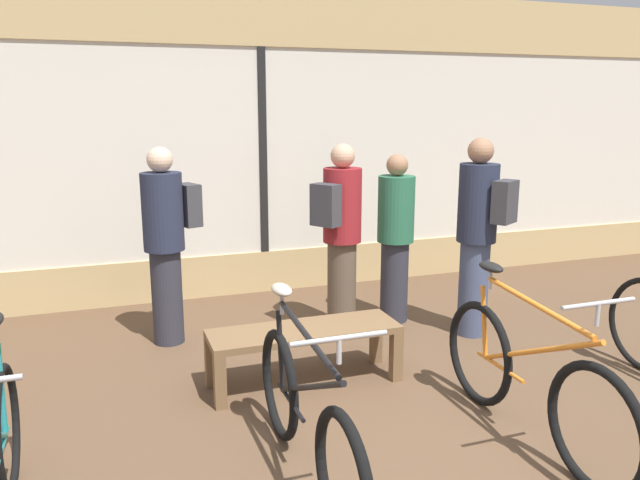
{
  "coord_description": "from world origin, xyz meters",
  "views": [
    {
      "loc": [
        -1.64,
        -2.99,
        2.03
      ],
      "look_at": [
        0.0,
        1.65,
        0.95
      ],
      "focal_mm": 35.0,
      "sensor_mm": 36.0,
      "label": 1
    }
  ],
  "objects_px": {
    "customer_by_window": "(166,239)",
    "customer_mid_floor": "(395,236)",
    "bicycle_right": "(528,380)",
    "customer_near_bench": "(478,231)",
    "customer_near_rack": "(341,232)",
    "display_bench": "(304,338)",
    "bicycle_left": "(306,418)"
  },
  "relations": [
    {
      "from": "customer_by_window",
      "to": "customer_mid_floor",
      "type": "relative_size",
      "value": 1.07
    },
    {
      "from": "bicycle_right",
      "to": "customer_near_bench",
      "type": "relative_size",
      "value": 1.02
    },
    {
      "from": "customer_mid_floor",
      "to": "customer_near_bench",
      "type": "bearing_deg",
      "value": -48.33
    },
    {
      "from": "customer_near_rack",
      "to": "customer_by_window",
      "type": "bearing_deg",
      "value": 171.36
    },
    {
      "from": "bicycle_right",
      "to": "display_bench",
      "type": "xyz_separation_m",
      "value": [
        -1.04,
        1.2,
        -0.04
      ]
    },
    {
      "from": "customer_mid_floor",
      "to": "display_bench",
      "type": "bearing_deg",
      "value": -140.26
    },
    {
      "from": "bicycle_left",
      "to": "customer_near_rack",
      "type": "height_order",
      "value": "customer_near_rack"
    },
    {
      "from": "customer_near_rack",
      "to": "customer_near_bench",
      "type": "bearing_deg",
      "value": -24.8
    },
    {
      "from": "bicycle_left",
      "to": "customer_near_bench",
      "type": "height_order",
      "value": "customer_near_bench"
    },
    {
      "from": "display_bench",
      "to": "customer_near_rack",
      "type": "height_order",
      "value": "customer_near_rack"
    },
    {
      "from": "bicycle_right",
      "to": "customer_near_bench",
      "type": "distance_m",
      "value": 1.88
    },
    {
      "from": "bicycle_left",
      "to": "customer_near_bench",
      "type": "bearing_deg",
      "value": 37.44
    },
    {
      "from": "bicycle_left",
      "to": "display_bench",
      "type": "distance_m",
      "value": 1.23
    },
    {
      "from": "bicycle_right",
      "to": "customer_near_bench",
      "type": "xyz_separation_m",
      "value": [
        0.7,
        1.65,
        0.55
      ]
    },
    {
      "from": "bicycle_right",
      "to": "customer_near_rack",
      "type": "bearing_deg",
      "value": 100.08
    },
    {
      "from": "customer_by_window",
      "to": "customer_near_bench",
      "type": "height_order",
      "value": "customer_near_bench"
    },
    {
      "from": "customer_by_window",
      "to": "customer_near_bench",
      "type": "bearing_deg",
      "value": -15.78
    },
    {
      "from": "customer_mid_floor",
      "to": "customer_near_rack",
      "type": "bearing_deg",
      "value": -172.75
    },
    {
      "from": "bicycle_right",
      "to": "customer_by_window",
      "type": "bearing_deg",
      "value": 128.23
    },
    {
      "from": "bicycle_right",
      "to": "customer_near_rack",
      "type": "height_order",
      "value": "customer_near_rack"
    },
    {
      "from": "customer_by_window",
      "to": "customer_near_bench",
      "type": "relative_size",
      "value": 0.96
    },
    {
      "from": "customer_mid_floor",
      "to": "customer_by_window",
      "type": "bearing_deg",
      "value": 175.75
    },
    {
      "from": "display_bench",
      "to": "customer_by_window",
      "type": "xyz_separation_m",
      "value": [
        -0.84,
        1.18,
        0.56
      ]
    },
    {
      "from": "bicycle_right",
      "to": "customer_near_bench",
      "type": "height_order",
      "value": "customer_near_bench"
    },
    {
      "from": "customer_by_window",
      "to": "bicycle_right",
      "type": "bearing_deg",
      "value": -51.77
    },
    {
      "from": "bicycle_left",
      "to": "customer_near_rack",
      "type": "xyz_separation_m",
      "value": [
        1.03,
        2.12,
        0.54
      ]
    },
    {
      "from": "bicycle_left",
      "to": "customer_near_bench",
      "type": "relative_size",
      "value": 1.0
    },
    {
      "from": "bicycle_left",
      "to": "bicycle_right",
      "type": "xyz_separation_m",
      "value": [
        1.41,
        -0.03,
        0.02
      ]
    },
    {
      "from": "customer_mid_floor",
      "to": "bicycle_left",
      "type": "bearing_deg",
      "value": -126.16
    },
    {
      "from": "bicycle_right",
      "to": "customer_mid_floor",
      "type": "height_order",
      "value": "customer_mid_floor"
    },
    {
      "from": "display_bench",
      "to": "customer_near_bench",
      "type": "distance_m",
      "value": 1.89
    },
    {
      "from": "bicycle_left",
      "to": "customer_by_window",
      "type": "relative_size",
      "value": 1.03
    }
  ]
}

